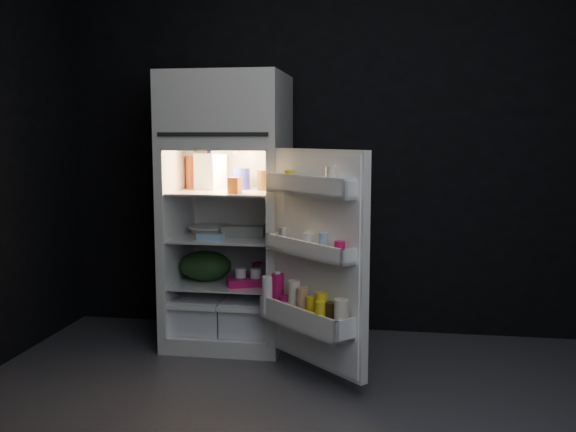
% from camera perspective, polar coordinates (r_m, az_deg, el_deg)
% --- Properties ---
extents(wall_back, '(4.00, 0.00, 2.70)m').
position_cam_1_polar(wall_back, '(4.50, 5.21, 6.72)').
color(wall_back, black).
rests_on(wall_back, ground).
extents(wall_front, '(4.00, 0.00, 2.70)m').
position_cam_1_polar(wall_front, '(1.14, -6.66, 5.40)').
color(wall_front, black).
rests_on(wall_front, ground).
extents(refrigerator, '(0.76, 0.71, 1.78)m').
position_cam_1_polar(refrigerator, '(4.27, -5.29, 1.39)').
color(refrigerator, silver).
rests_on(refrigerator, ground).
extents(fridge_door, '(0.65, 0.64, 1.22)m').
position_cam_1_polar(fridge_door, '(3.57, 2.32, -4.25)').
color(fridge_door, silver).
rests_on(fridge_door, ground).
extents(milk_jug, '(0.20, 0.20, 0.24)m').
position_cam_1_polar(milk_jug, '(4.29, -6.91, 3.95)').
color(milk_jug, white).
rests_on(milk_jug, refrigerator).
extents(mayo_jar, '(0.13, 0.13, 0.14)m').
position_cam_1_polar(mayo_jar, '(4.29, -4.16, 3.31)').
color(mayo_jar, '#1E23A4').
rests_on(mayo_jar, refrigerator).
extents(jam_jar, '(0.11, 0.11, 0.13)m').
position_cam_1_polar(jam_jar, '(4.21, -2.14, 3.19)').
color(jam_jar, '#32200D').
rests_on(jam_jar, refrigerator).
extents(amber_bottle, '(0.10, 0.10, 0.22)m').
position_cam_1_polar(amber_bottle, '(4.41, -8.54, 3.88)').
color(amber_bottle, '#D25921').
rests_on(amber_bottle, refrigerator).
extents(small_carton, '(0.09, 0.08, 0.10)m').
position_cam_1_polar(small_carton, '(3.99, -4.76, 2.72)').
color(small_carton, '#CE6918').
rests_on(small_carton, refrigerator).
extents(egg_carton, '(0.29, 0.13, 0.07)m').
position_cam_1_polar(egg_carton, '(4.21, -4.02, -1.35)').
color(egg_carton, gray).
rests_on(egg_carton, refrigerator).
extents(pie, '(0.31, 0.31, 0.04)m').
position_cam_1_polar(pie, '(4.37, -6.82, -1.27)').
color(pie, tan).
rests_on(pie, refrigerator).
extents(flat_package, '(0.17, 0.10, 0.04)m').
position_cam_1_polar(flat_package, '(4.10, -6.89, -1.83)').
color(flat_package, '#88B5D3').
rests_on(flat_package, refrigerator).
extents(wrapped_pkg, '(0.13, 0.12, 0.05)m').
position_cam_1_polar(wrapped_pkg, '(4.40, -2.57, -1.10)').
color(wrapped_pkg, beige).
rests_on(wrapped_pkg, refrigerator).
extents(produce_bag, '(0.42, 0.39, 0.20)m').
position_cam_1_polar(produce_bag, '(4.31, -7.34, -4.40)').
color(produce_bag, '#193815').
rests_on(produce_bag, refrigerator).
extents(yogurt_tray, '(0.32, 0.25, 0.05)m').
position_cam_1_polar(yogurt_tray, '(4.15, -3.43, -5.83)').
color(yogurt_tray, '#BC1052').
rests_on(yogurt_tray, refrigerator).
extents(small_can_red, '(0.07, 0.07, 0.09)m').
position_cam_1_polar(small_can_red, '(4.43, -2.71, -4.72)').
color(small_can_red, '#BC1052').
rests_on(small_can_red, refrigerator).
extents(small_can_silver, '(0.07, 0.07, 0.09)m').
position_cam_1_polar(small_can_silver, '(4.37, -2.11, -4.88)').
color(small_can_silver, silver).
rests_on(small_can_silver, refrigerator).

